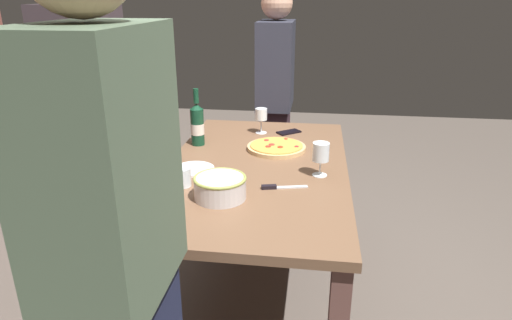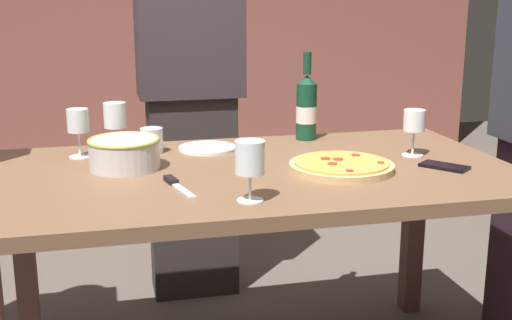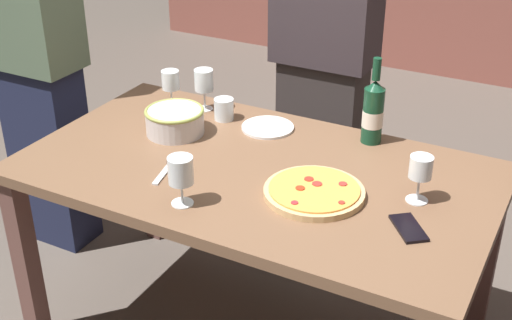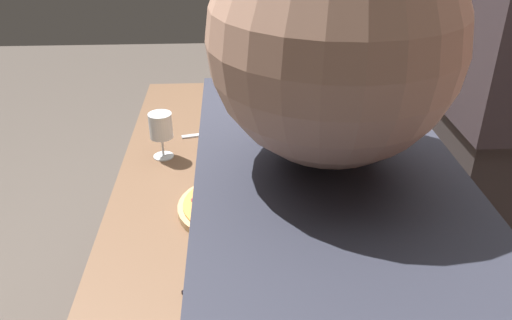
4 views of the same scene
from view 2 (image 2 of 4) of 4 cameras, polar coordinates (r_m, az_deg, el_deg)
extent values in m
cube|color=brown|center=(2.07, 0.00, -1.28)|extent=(1.60, 0.90, 0.04)
cube|color=brown|center=(2.53, -19.03, -8.13)|extent=(0.07, 0.07, 0.71)
cube|color=brown|center=(2.79, 13.19, -5.62)|extent=(0.07, 0.07, 0.71)
cylinder|color=tan|center=(2.06, 7.26, -0.58)|extent=(0.32, 0.32, 0.02)
cylinder|color=#F39B43|center=(2.06, 7.27, -0.21)|extent=(0.29, 0.29, 0.01)
cylinder|color=#AC3029|center=(2.14, 8.46, 0.41)|extent=(0.03, 0.03, 0.00)
cylinder|color=#AC3017|center=(2.02, 6.50, -0.33)|extent=(0.03, 0.03, 0.00)
cylinder|color=#AB292F|center=(1.95, 7.96, -0.92)|extent=(0.02, 0.02, 0.00)
cylinder|color=#A02E22|center=(2.06, 10.54, -0.22)|extent=(0.02, 0.02, 0.00)
cylinder|color=#B42F27|center=(2.08, 6.98, 0.06)|extent=(0.03, 0.03, 0.00)
cylinder|color=#A92B1F|center=(2.08, 5.92, 0.12)|extent=(0.03, 0.03, 0.00)
cylinder|color=silver|center=(2.10, -11.11, 0.52)|extent=(0.22, 0.22, 0.09)
torus|color=#9CA850|center=(2.09, -11.16, 1.65)|extent=(0.22, 0.22, 0.01)
cylinder|color=#133F28|center=(2.46, 4.29, 4.12)|extent=(0.07, 0.07, 0.21)
cone|color=#133F28|center=(2.45, 4.34, 6.80)|extent=(0.07, 0.07, 0.03)
cylinder|color=#133F28|center=(2.44, 4.37, 8.21)|extent=(0.03, 0.03, 0.08)
cylinder|color=silver|center=(2.47, 4.29, 3.89)|extent=(0.08, 0.08, 0.06)
cylinder|color=white|center=(2.28, -14.70, 0.28)|extent=(0.07, 0.07, 0.00)
cylinder|color=white|center=(2.27, -14.77, 1.33)|extent=(0.01, 0.01, 0.08)
cylinder|color=white|center=(2.26, -14.89, 3.27)|extent=(0.07, 0.07, 0.08)
cylinder|color=white|center=(2.29, 13.13, 0.41)|extent=(0.07, 0.07, 0.00)
cylinder|color=white|center=(2.28, 13.19, 1.44)|extent=(0.01, 0.01, 0.08)
cylinder|color=white|center=(2.26, 13.29, 3.30)|extent=(0.07, 0.07, 0.07)
cylinder|color=maroon|center=(2.27, 13.26, 2.71)|extent=(0.06, 0.06, 0.02)
cylinder|color=white|center=(1.75, -0.50, -3.45)|extent=(0.07, 0.07, 0.00)
cylinder|color=white|center=(1.74, -0.50, -2.27)|extent=(0.01, 0.01, 0.07)
cylinder|color=white|center=(1.72, -0.51, 0.25)|extent=(0.08, 0.08, 0.09)
cylinder|color=maroon|center=(1.73, -0.51, -0.50)|extent=(0.07, 0.07, 0.04)
cylinder|color=white|center=(2.34, -11.74, 0.77)|extent=(0.06, 0.06, 0.00)
cylinder|color=white|center=(2.33, -11.80, 1.77)|extent=(0.01, 0.01, 0.08)
cylinder|color=white|center=(2.31, -11.90, 3.75)|extent=(0.08, 0.08, 0.08)
cylinder|color=maroon|center=(2.31, -11.87, 3.21)|extent=(0.06, 0.06, 0.04)
cylinder|color=white|center=(2.29, -8.85, 1.66)|extent=(0.08, 0.08, 0.08)
cylinder|color=white|center=(2.32, -4.16, 1.02)|extent=(0.20, 0.20, 0.01)
cube|color=black|center=(2.15, 15.70, -0.52)|extent=(0.14, 0.16, 0.01)
cube|color=silver|center=(1.84, -6.20, -2.60)|extent=(0.05, 0.15, 0.01)
cube|color=black|center=(1.93, -7.23, -1.70)|extent=(0.04, 0.07, 0.02)
cube|color=#332C2B|center=(2.89, -5.39, -3.01)|extent=(0.36, 0.20, 0.86)
cube|color=#372E33|center=(2.76, -5.76, 12.14)|extent=(0.42, 0.24, 0.65)
camera|label=1|loc=(2.29, -58.67, 14.23)|focal=30.78mm
camera|label=3|loc=(1.54, 77.36, 26.15)|focal=48.20mm
camera|label=4|loc=(2.74, 35.13, 18.76)|focal=36.89mm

